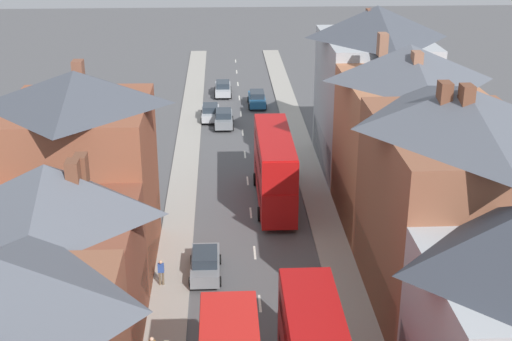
% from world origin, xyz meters
% --- Properties ---
extents(pavement_left, '(2.20, 104.00, 0.14)m').
position_xyz_m(pavement_left, '(-5.10, 38.00, 0.07)').
color(pavement_left, '#A8A399').
rests_on(pavement_left, ground).
extents(pavement_right, '(2.20, 104.00, 0.14)m').
position_xyz_m(pavement_right, '(5.10, 38.00, 0.07)').
color(pavement_right, '#A8A399').
rests_on(pavement_right, ground).
extents(centre_line_dashes, '(0.14, 97.80, 0.01)m').
position_xyz_m(centre_line_dashes, '(0.00, 36.00, 0.01)').
color(centre_line_dashes, silver).
rests_on(centre_line_dashes, ground).
extents(terrace_row_right, '(8.00, 62.60, 13.69)m').
position_xyz_m(terrace_row_right, '(10.19, 19.67, 6.06)').
color(terrace_row_right, '#935138').
rests_on(terrace_row_right, ground).
extents(double_decker_bus_mid_street, '(2.74, 10.80, 5.30)m').
position_xyz_m(double_decker_bus_mid_street, '(1.79, 37.74, 2.82)').
color(double_decker_bus_mid_street, red).
rests_on(double_decker_bus_mid_street, ground).
extents(car_near_blue, '(1.90, 4.19, 1.62)m').
position_xyz_m(car_near_blue, '(-3.10, 58.10, 0.82)').
color(car_near_blue, '#B7BABF').
rests_on(car_near_blue, ground).
extents(car_near_silver, '(1.90, 4.38, 1.70)m').
position_xyz_m(car_near_silver, '(-1.80, 55.93, 0.85)').
color(car_near_silver, gray).
rests_on(car_near_silver, ground).
extents(car_mid_black, '(1.90, 4.29, 1.66)m').
position_xyz_m(car_mid_black, '(-3.10, 27.28, 0.84)').
color(car_mid_black, gray).
rests_on(car_mid_black, ground).
extents(car_parked_left_b, '(1.90, 4.50, 1.62)m').
position_xyz_m(car_parked_left_b, '(-1.80, 67.15, 0.82)').
color(car_parked_left_b, '#B7BABF').
rests_on(car_parked_left_b, ground).
extents(car_mid_white, '(1.90, 4.59, 1.67)m').
position_xyz_m(car_mid_white, '(1.80, 62.74, 0.84)').
color(car_mid_white, '#236093').
rests_on(car_mid_white, ground).
extents(pedestrian_far_right, '(0.36, 0.22, 1.61)m').
position_xyz_m(pedestrian_far_right, '(-5.64, 26.11, 1.03)').
color(pedestrian_far_right, brown).
rests_on(pedestrian_far_right, pavement_left).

